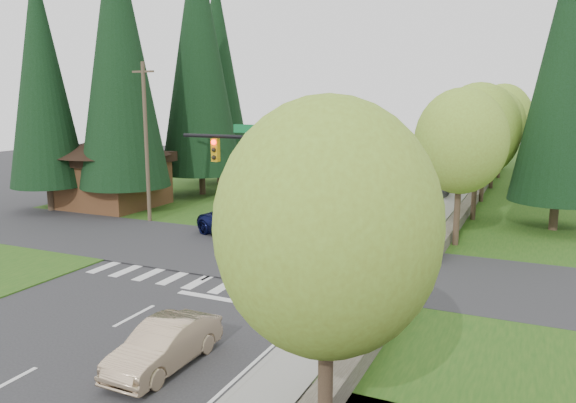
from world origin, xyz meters
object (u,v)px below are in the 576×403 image
Objects in this scene: parked_car_a at (387,213)px; parked_car_e at (461,168)px; suv_navy at (242,224)px; parked_car_c at (444,182)px; sedan_champagne at (164,345)px; parked_car_b at (434,191)px; parked_car_d at (457,168)px.

parked_car_e is (1.03, 25.81, -0.08)m from parked_car_a.
parked_car_a is (6.59, 6.70, -0.05)m from suv_navy.
parked_car_c is at bearing 3.27° from suv_navy.
sedan_champagne is 47.02m from parked_car_e.
parked_car_c is at bearing 86.62° from parked_car_a.
parked_car_b is at bearing 84.95° from parked_car_a.
parked_car_a is at bearing -93.45° from parked_car_b.
parked_car_a reaches higher than parked_car_b.
parked_car_b is 14.13m from parked_car_d.
parked_car_e is (7.61, 32.50, -0.13)m from suv_navy.
parked_car_b is (7.61, 17.23, -0.18)m from suv_navy.
parked_car_b is (1.03, 10.53, -0.13)m from parked_car_a.
parked_car_e is (0.00, 15.27, 0.05)m from parked_car_b.
parked_car_a is 0.92× the size of parked_car_d.
parked_car_a is 0.96× the size of parked_car_e.
parked_car_c is (0.00, 4.52, 0.06)m from parked_car_b.
suv_navy is 33.38m from parked_car_e.
parked_car_c is at bearing 87.49° from sedan_champagne.
parked_car_e reaches higher than parked_car_b.
parked_car_a is at bearing -21.96° from suv_navy.
parked_car_c is 0.90× the size of parked_car_e.
parked_car_d reaches higher than parked_car_e.
suv_navy is 18.84m from parked_car_b.
parked_car_c is (2.19, 36.22, 0.00)m from sedan_champagne.
suv_navy is 23.05m from parked_car_c.
parked_car_b is at bearing -95.02° from parked_car_c.
parked_car_c is at bearing -82.10° from parked_car_d.
suv_navy is 1.35× the size of parked_car_b.
sedan_champagne is at bearing -98.48° from parked_car_c.
parked_car_d is at bearing 86.70° from parked_car_c.
parked_car_a reaches higher than parked_car_e.
parked_car_a is 1.06× the size of parked_car_c.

